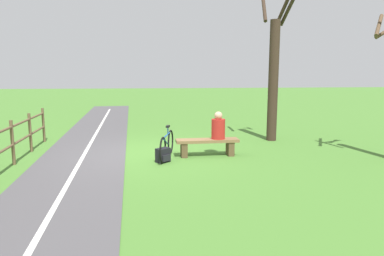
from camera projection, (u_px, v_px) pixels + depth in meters
The scene contains 9 objects.
ground_plane at pixel (148, 153), 9.72m from camera, with size 80.00×80.00×0.00m, color #477A2D.
paved_path at pixel (52, 212), 5.64m from camera, with size 2.24×36.00×0.02m, color #4C494C.
path_centre_line at pixel (52, 211), 5.63m from camera, with size 0.10×32.00×0.00m, color silver.
bench at pixel (207, 144), 9.39m from camera, with size 1.71×0.46×0.46m.
person_seated at pixel (218, 127), 9.36m from camera, with size 0.38×0.38×0.75m.
bicycle at pixel (167, 145), 9.15m from camera, with size 0.44×1.68×0.85m.
backpack at pixel (163, 155), 8.76m from camera, with size 0.40×0.39×0.36m.
fence_roadside at pixel (1, 145), 7.73m from camera, with size 0.44×7.28×1.11m.
tree_far_left at pixel (274, 75), 11.28m from camera, with size 1.04×0.95×4.76m.
Camera 1 is at (-0.20, 9.56, 2.26)m, focal length 32.41 mm.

